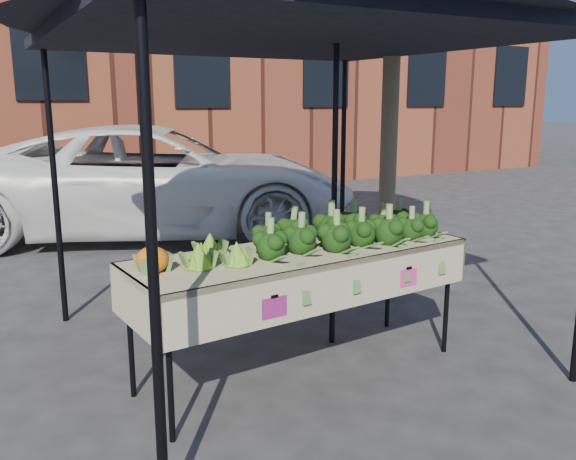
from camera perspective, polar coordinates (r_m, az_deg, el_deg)
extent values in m
plane|color=#29292B|center=(4.48, 1.22, -12.81)|extent=(90.00, 90.00, 0.00)
cube|color=#BCB093|center=(4.22, 1.31, -7.82)|extent=(2.46, 1.01, 0.90)
cube|color=#F22D8C|center=(3.59, -2.15, -7.26)|extent=(0.17, 0.01, 0.12)
cube|color=#EA2C95|center=(4.17, 11.55, -4.71)|extent=(0.17, 0.01, 0.12)
ellipsoid|color=black|center=(4.27, 5.37, 0.48)|extent=(1.54, 0.57, 0.26)
ellipsoid|color=#83C033|center=(3.78, -7.32, -1.60)|extent=(0.43, 0.47, 0.20)
ellipsoid|color=orange|center=(3.63, -12.79, -2.54)|extent=(0.20, 0.20, 0.18)
imported|color=white|center=(8.76, -12.96, 17.92)|extent=(2.47, 3.00, 5.63)
cube|color=maroon|center=(18.54, 0.85, 19.50)|extent=(12.00, 8.00, 8.50)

